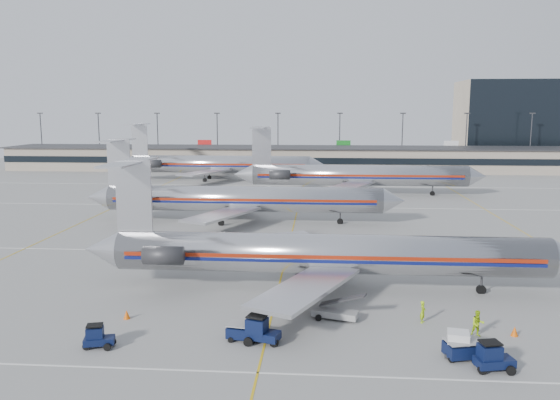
# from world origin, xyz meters

# --- Properties ---
(ground) EXTENTS (260.00, 260.00, 0.00)m
(ground) POSITION_xyz_m (0.00, 0.00, 0.00)
(ground) COLOR gray
(ground) RESTS_ON ground
(apron_markings) EXTENTS (160.00, 0.15, 0.02)m
(apron_markings) POSITION_xyz_m (0.00, 10.00, 0.01)
(apron_markings) COLOR silver
(apron_markings) RESTS_ON ground
(terminal) EXTENTS (162.00, 17.00, 6.25)m
(terminal) POSITION_xyz_m (0.00, 97.97, 3.16)
(terminal) COLOR gray
(terminal) RESTS_ON ground
(light_mast_row) EXTENTS (163.60, 0.40, 15.28)m
(light_mast_row) POSITION_xyz_m (0.00, 112.00, 8.58)
(light_mast_row) COLOR #38383D
(light_mast_row) RESTS_ON ground
(distant_building) EXTENTS (30.00, 20.00, 25.00)m
(distant_building) POSITION_xyz_m (62.00, 128.00, 12.50)
(distant_building) COLOR tan
(distant_building) RESTS_ON ground
(jet_foreground) EXTENTS (43.50, 25.61, 11.39)m
(jet_foreground) POSITION_xyz_m (3.57, -2.18, 3.30)
(jet_foreground) COLOR #BDBDC1
(jet_foreground) RESTS_ON ground
(jet_second_row) EXTENTS (45.02, 26.51, 11.79)m
(jet_second_row) POSITION_xyz_m (-8.01, 26.64, 3.42)
(jet_second_row) COLOR #BDBDC1
(jet_second_row) RESTS_ON ground
(jet_third_row) EXTENTS (47.15, 29.00, 12.89)m
(jet_third_row) POSITION_xyz_m (9.82, 54.37, 3.74)
(jet_third_row) COLOR #BDBDC1
(jet_third_row) RESTS_ON ground
(jet_back_row) EXTENTS (47.65, 29.31, 13.03)m
(jet_back_row) POSITION_xyz_m (-20.10, 73.81, 3.78)
(jet_back_row) COLOR #BDBDC1
(jet_back_row) RESTS_ON ground
(tug_left) EXTENTS (2.13, 1.42, 1.59)m
(tug_left) POSITION_xyz_m (-10.97, -15.25, 0.72)
(tug_left) COLOR black
(tug_left) RESTS_ON ground
(tug_center) EXTENTS (2.65, 1.86, 1.95)m
(tug_center) POSITION_xyz_m (-0.35, -13.76, 0.89)
(tug_center) COLOR black
(tug_center) RESTS_ON ground
(tug_right) EXTENTS (2.45, 1.59, 1.84)m
(tug_right) POSITION_xyz_m (14.03, -16.67, 0.84)
(tug_right) COLOR black
(tug_right) RESTS_ON ground
(cart_inner) EXTENTS (2.19, 1.68, 1.13)m
(cart_inner) POSITION_xyz_m (-1.60, -13.25, 0.60)
(cart_inner) COLOR black
(cart_inner) RESTS_ON ground
(cart_outer) EXTENTS (2.42, 1.93, 1.21)m
(cart_outer) POSITION_xyz_m (12.67, -15.13, 0.64)
(cart_outer) COLOR black
(cart_outer) RESTS_ON ground
(uld_container) EXTENTS (1.80, 1.59, 1.67)m
(uld_container) POSITION_xyz_m (12.43, -14.89, 0.85)
(uld_container) COLOR #2D2D30
(uld_container) RESTS_ON ground
(belt_loader) EXTENTS (4.17, 2.14, 2.13)m
(belt_loader) POSITION_xyz_m (4.89, -8.97, 0.57)
(belt_loader) COLOR gray
(belt_loader) RESTS_ON ground
(ramp_worker_near) EXTENTS (0.62, 0.71, 1.65)m
(ramp_worker_near) POSITION_xyz_m (11.27, -9.22, 0.83)
(ramp_worker_near) COLOR #9CCB13
(ramp_worker_near) RESTS_ON ground
(ramp_worker_far) EXTENTS (0.93, 0.74, 1.86)m
(ramp_worker_far) POSITION_xyz_m (14.60, -11.50, 0.93)
(ramp_worker_far) COLOR #9BC712
(ramp_worker_far) RESTS_ON ground
(cone_right) EXTENTS (0.62, 0.62, 0.69)m
(cone_right) POSITION_xyz_m (17.22, -11.23, 0.34)
(cone_right) COLOR #DB5307
(cone_right) RESTS_ON ground
(cone_left) EXTENTS (0.53, 0.53, 0.68)m
(cone_left) POSITION_xyz_m (-10.85, -10.13, 0.34)
(cone_left) COLOR #DB5307
(cone_left) RESTS_ON ground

